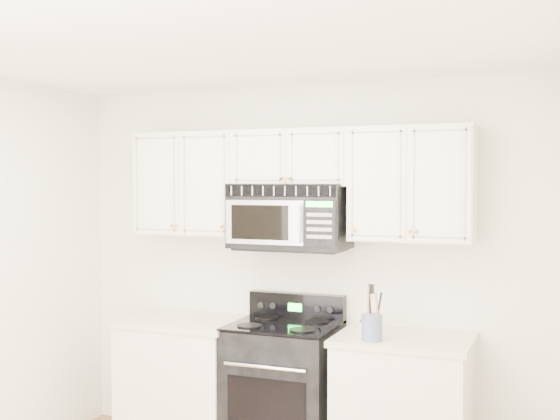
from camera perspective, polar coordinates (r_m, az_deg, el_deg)
The scene contains 9 objects.
room at distance 3.50m, azimuth -7.98°, elevation -7.72°, with size 3.51×3.51×2.61m.
base_cabinet_left at distance 5.30m, azimuth -7.73°, elevation -13.98°, with size 0.86×0.65×0.92m.
base_cabinet_right at distance 4.76m, azimuth 10.00°, elevation -15.90°, with size 0.86×0.65×0.92m.
range at distance 4.97m, azimuth 0.31°, elevation -14.35°, with size 0.72×0.65×1.11m.
upper_cabinets at distance 4.88m, azimuth 1.24°, elevation 2.58°, with size 2.44×0.37×0.75m.
microwave at distance 4.86m, azimuth 0.81°, elevation -0.48°, with size 0.81×0.45×0.45m.
utensil_crock at distance 4.46m, azimuth 7.48°, elevation -9.37°, with size 0.13×0.13×0.35m.
shaker_salt at distance 4.61m, azimuth 6.76°, elevation -9.44°, with size 0.04×0.04×0.10m.
shaker_pepper at distance 4.69m, azimuth 7.29°, elevation -9.24°, with size 0.04×0.04×0.10m.
Camera 1 is at (1.71, -2.99, 1.90)m, focal length 45.00 mm.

